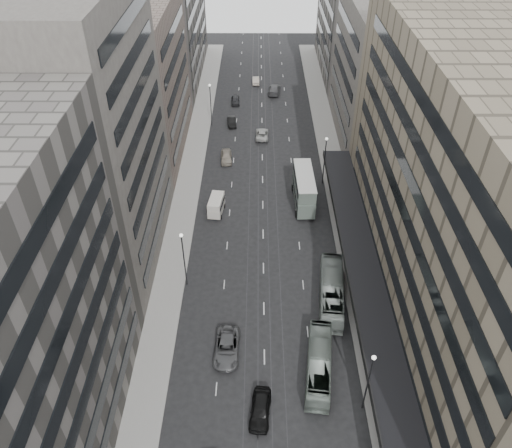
{
  "coord_description": "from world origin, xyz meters",
  "views": [
    {
      "loc": [
        -0.77,
        -32.45,
        45.38
      ],
      "look_at": [
        -0.99,
        17.47,
        5.45
      ],
      "focal_mm": 35.0,
      "sensor_mm": 36.0,
      "label": 1
    }
  ],
  "objects_px": {
    "panel_van": "(216,205)",
    "sedan_0": "(260,409)",
    "double_decker": "(304,188)",
    "sedan_2": "(227,347)",
    "bus_near": "(319,364)",
    "bus_far": "(331,292)"
  },
  "relations": [
    {
      "from": "panel_van",
      "to": "sedan_0",
      "type": "distance_m",
      "value": 33.34
    },
    {
      "from": "double_decker",
      "to": "sedan_2",
      "type": "height_order",
      "value": "double_decker"
    },
    {
      "from": "sedan_2",
      "to": "panel_van",
      "type": "bearing_deg",
      "value": 97.78
    },
    {
      "from": "sedan_0",
      "to": "double_decker",
      "type": "bearing_deg",
      "value": 85.51
    },
    {
      "from": "sedan_0",
      "to": "sedan_2",
      "type": "height_order",
      "value": "sedan_0"
    },
    {
      "from": "sedan_0",
      "to": "bus_near",
      "type": "bearing_deg",
      "value": 44.48
    },
    {
      "from": "bus_near",
      "to": "bus_far",
      "type": "distance_m",
      "value": 10.49
    },
    {
      "from": "double_decker",
      "to": "sedan_2",
      "type": "xyz_separation_m",
      "value": [
        -10.28,
        -27.81,
        -1.97
      ]
    },
    {
      "from": "double_decker",
      "to": "panel_van",
      "type": "height_order",
      "value": "double_decker"
    },
    {
      "from": "panel_van",
      "to": "sedan_2",
      "type": "bearing_deg",
      "value": -76.43
    },
    {
      "from": "panel_van",
      "to": "sedan_2",
      "type": "relative_size",
      "value": 0.76
    },
    {
      "from": "bus_far",
      "to": "sedan_0",
      "type": "distance_m",
      "value": 17.33
    },
    {
      "from": "sedan_0",
      "to": "sedan_2",
      "type": "xyz_separation_m",
      "value": [
        -3.65,
        7.35,
        -0.02
      ]
    },
    {
      "from": "sedan_0",
      "to": "sedan_2",
      "type": "relative_size",
      "value": 0.83
    },
    {
      "from": "bus_far",
      "to": "sedan_2",
      "type": "xyz_separation_m",
      "value": [
        -12.23,
        -7.69,
        -0.77
      ]
    },
    {
      "from": "sedan_2",
      "to": "sedan_0",
      "type": "bearing_deg",
      "value": -62.18
    },
    {
      "from": "bus_near",
      "to": "sedan_0",
      "type": "relative_size",
      "value": 2.12
    },
    {
      "from": "double_decker",
      "to": "sedan_0",
      "type": "relative_size",
      "value": 1.96
    },
    {
      "from": "bus_near",
      "to": "panel_van",
      "type": "distance_m",
      "value": 30.59
    },
    {
      "from": "bus_far",
      "to": "sedan_2",
      "type": "distance_m",
      "value": 14.47
    },
    {
      "from": "panel_van",
      "to": "bus_near",
      "type": "bearing_deg",
      "value": -58.44
    },
    {
      "from": "bus_near",
      "to": "panel_van",
      "type": "xyz_separation_m",
      "value": [
        -12.62,
        27.86,
        0.03
      ]
    }
  ]
}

